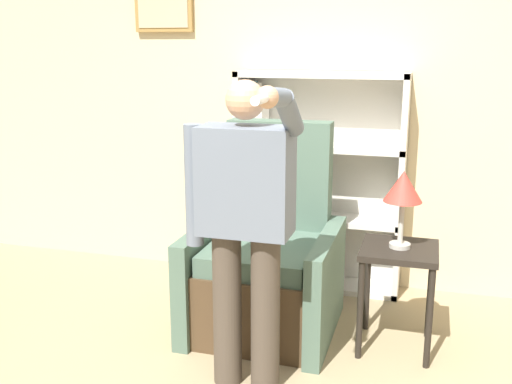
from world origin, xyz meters
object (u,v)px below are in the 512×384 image
object	(u,v)px
side_table	(398,266)
table_lamp	(403,190)
bookcase	(303,185)
armchair	(267,267)
person_standing	(245,219)

from	to	relation	value
side_table	table_lamp	bearing A→B (deg)	-116.57
side_table	bookcase	bearing A→B (deg)	132.14
armchair	side_table	xyz separation A→B (m)	(0.81, -0.08, 0.12)
person_standing	side_table	distance (m)	1.05
armchair	person_standing	bearing A→B (deg)	-83.75
table_lamp	bookcase	bearing A→B (deg)	132.14
person_standing	table_lamp	xyz separation A→B (m)	(0.73, 0.64, 0.05)
side_table	armchair	bearing A→B (deg)	174.22
armchair	table_lamp	xyz separation A→B (m)	(0.81, -0.08, 0.58)
bookcase	person_standing	size ratio (longest dim) A/B	0.98
person_standing	side_table	size ratio (longest dim) A/B	2.56
bookcase	armchair	world-z (taller)	bookcase
bookcase	table_lamp	size ratio (longest dim) A/B	3.51
table_lamp	armchair	bearing A→B (deg)	174.22
armchair	table_lamp	size ratio (longest dim) A/B	2.85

